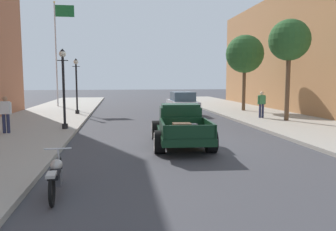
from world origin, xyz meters
TOP-DOWN VIEW (x-y plane):
  - ground_plane at (0.00, 0.00)m, footprint 140.00×140.00m
  - hotrod_truck_dark_green at (-0.10, -0.37)m, footprint 2.40×5.02m
  - motorcycle_parked at (-3.86, -5.58)m, footprint 0.62×2.12m
  - car_background_silver at (2.06, 10.39)m, footprint 1.90×4.32m
  - pedestrian_sidewalk_left at (-7.47, 2.48)m, footprint 0.53×0.22m
  - pedestrian_sidewalk_right at (6.34, 6.41)m, footprint 0.53×0.22m
  - street_lamp_near at (-5.10, 3.45)m, footprint 0.50×0.32m
  - street_lamp_far at (-5.41, 10.72)m, footprint 0.50×0.32m
  - flagpole at (-7.70, 17.53)m, footprint 1.74×0.16m
  - street_tree_nearest at (7.23, 4.95)m, footprint 2.35×2.35m
  - street_tree_second at (7.08, 11.30)m, footprint 2.88×2.88m

SIDE VIEW (x-z plane):
  - ground_plane at x=0.00m, z-range 0.00..0.00m
  - motorcycle_parked at x=-3.86m, z-range -0.02..0.91m
  - hotrod_truck_dark_green at x=-0.10m, z-range -0.04..1.54m
  - car_background_silver at x=2.06m, z-range -0.06..1.59m
  - pedestrian_sidewalk_left at x=-7.47m, z-range 0.26..1.91m
  - pedestrian_sidewalk_right at x=6.34m, z-range 0.26..1.91m
  - street_lamp_near at x=-5.10m, z-range 0.46..4.31m
  - street_lamp_far at x=-5.41m, z-range 0.46..4.31m
  - street_tree_second at x=7.08m, z-range 1.57..7.33m
  - street_tree_nearest at x=7.23m, z-range 1.83..7.64m
  - flagpole at x=-7.70m, z-range 1.19..10.35m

